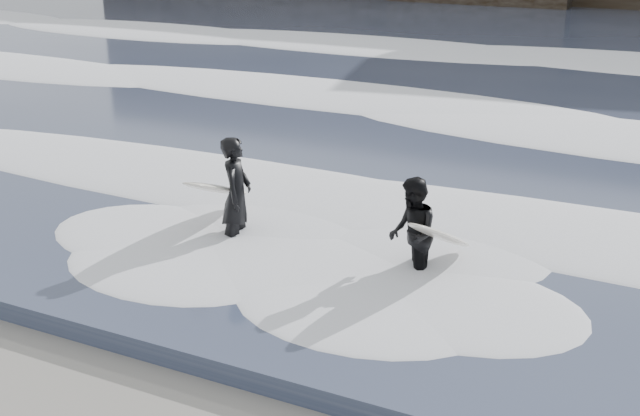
# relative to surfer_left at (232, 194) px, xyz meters

# --- Properties ---
(sea) EXTENTS (90.00, 52.00, 0.30)m
(sea) POSITION_rel_surfer_left_xyz_m (2.34, 22.55, -0.82)
(sea) COLOR #353D56
(sea) RESTS_ON ground
(foam_near) EXTENTS (60.00, 3.20, 0.20)m
(foam_near) POSITION_rel_surfer_left_xyz_m (2.34, 2.55, -0.57)
(foam_near) COLOR white
(foam_near) RESTS_ON sea
(foam_mid) EXTENTS (60.00, 4.00, 0.24)m
(foam_mid) POSITION_rel_surfer_left_xyz_m (2.34, 9.55, -0.55)
(foam_mid) COLOR white
(foam_mid) RESTS_ON sea
(foam_far) EXTENTS (60.00, 4.80, 0.30)m
(foam_far) POSITION_rel_surfer_left_xyz_m (2.34, 18.55, -0.52)
(foam_far) COLOR white
(foam_far) RESTS_ON sea
(surfer_left) EXTENTS (1.21, 2.27, 1.92)m
(surfer_left) POSITION_rel_surfer_left_xyz_m (0.00, 0.00, 0.00)
(surfer_left) COLOR black
(surfer_left) RESTS_ON ground
(surfer_right) EXTENTS (1.28, 1.88, 1.69)m
(surfer_right) POSITION_rel_surfer_left_xyz_m (3.11, -0.05, -0.12)
(surfer_right) COLOR black
(surfer_right) RESTS_ON ground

